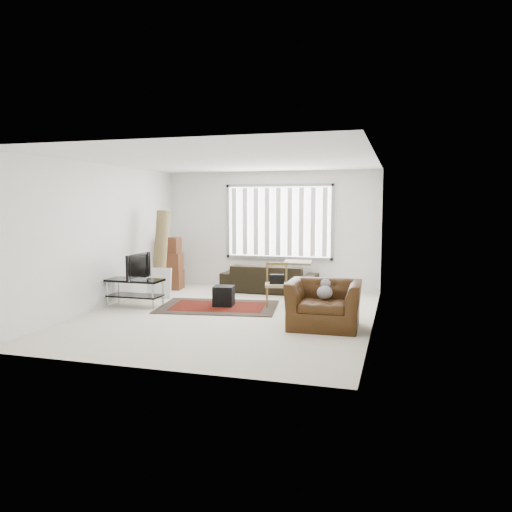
{
  "coord_description": "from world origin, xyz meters",
  "views": [
    {
      "loc": [
        2.89,
        -8.19,
        1.96
      ],
      "look_at": [
        0.47,
        0.15,
        1.05
      ],
      "focal_mm": 35.0,
      "sensor_mm": 36.0,
      "label": 1
    }
  ],
  "objects_px": {
    "moving_boxes": "(171,265)",
    "sofa": "(270,274)",
    "tv_stand": "(135,287)",
    "side_chair": "(277,282)",
    "armchair": "(324,301)"
  },
  "relations": [
    {
      "from": "moving_boxes",
      "to": "sofa",
      "type": "distance_m",
      "value": 2.29
    },
    {
      "from": "tv_stand",
      "to": "sofa",
      "type": "bearing_deg",
      "value": 47.45
    },
    {
      "from": "sofa",
      "to": "side_chair",
      "type": "distance_m",
      "value": 1.54
    },
    {
      "from": "moving_boxes",
      "to": "sofa",
      "type": "xyz_separation_m",
      "value": [
        2.27,
        0.25,
        -0.15
      ]
    },
    {
      "from": "tv_stand",
      "to": "side_chair",
      "type": "bearing_deg",
      "value": 17.28
    },
    {
      "from": "side_chair",
      "to": "armchair",
      "type": "relative_size",
      "value": 0.7
    },
    {
      "from": "moving_boxes",
      "to": "sofa",
      "type": "bearing_deg",
      "value": 6.4
    },
    {
      "from": "side_chair",
      "to": "tv_stand",
      "type": "bearing_deg",
      "value": -176.93
    },
    {
      "from": "moving_boxes",
      "to": "side_chair",
      "type": "bearing_deg",
      "value": -23.24
    },
    {
      "from": "tv_stand",
      "to": "side_chair",
      "type": "xyz_separation_m",
      "value": [
        2.59,
        0.81,
        0.08
      ]
    },
    {
      "from": "sofa",
      "to": "side_chair",
      "type": "bearing_deg",
      "value": 109.86
    },
    {
      "from": "armchair",
      "to": "sofa",
      "type": "bearing_deg",
      "value": 118.05
    },
    {
      "from": "sofa",
      "to": "tv_stand",
      "type": "bearing_deg",
      "value": 47.69
    },
    {
      "from": "sofa",
      "to": "moving_boxes",
      "type": "bearing_deg",
      "value": 6.64
    },
    {
      "from": "tv_stand",
      "to": "sofa",
      "type": "height_order",
      "value": "sofa"
    }
  ]
}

